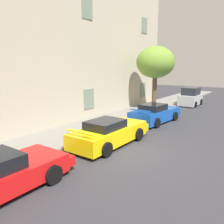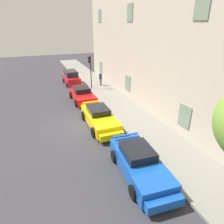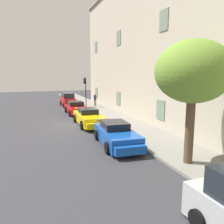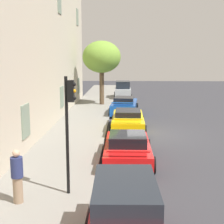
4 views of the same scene
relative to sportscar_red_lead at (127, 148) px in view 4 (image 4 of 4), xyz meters
The scene contains 11 objects.
ground_plane 5.23m from the sportscar_red_lead, 14.48° to the right, with size 80.00×80.00×0.00m, color #333338.
sidewalk 5.83m from the sportscar_red_lead, 29.88° to the left, with size 60.00×3.41×0.14m, color gray.
building_facade 10.67m from the sportscar_red_lead, 53.71° to the left, with size 32.39×5.01×14.06m.
sportscar_red_lead is the anchor object (origin of this frame).
sportscar_yellow_flank 5.79m from the sportscar_red_lead, ahead, with size 5.13×2.08×1.36m.
sportscar_white_middle 11.71m from the sportscar_red_lead, ahead, with size 4.97×2.31×1.37m.
hatchback_parked 6.59m from the sportscar_red_lead, behind, with size 3.82×1.84×1.76m.
hatchback_distant 20.55m from the sportscar_red_lead, ahead, with size 3.59×1.86×1.89m.
tree_near_kerb 16.24m from the sportscar_red_lead, ahead, with size 3.41×3.41×5.67m.
traffic_light 4.58m from the sportscar_red_lead, 152.87° to the left, with size 0.22×0.36×3.74m.
pedestrian_admiring 5.48m from the sportscar_red_lead, 142.63° to the left, with size 0.43×0.43×1.64m.
Camera 4 is at (-18.33, 1.49, 4.49)m, focal length 51.62 mm.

